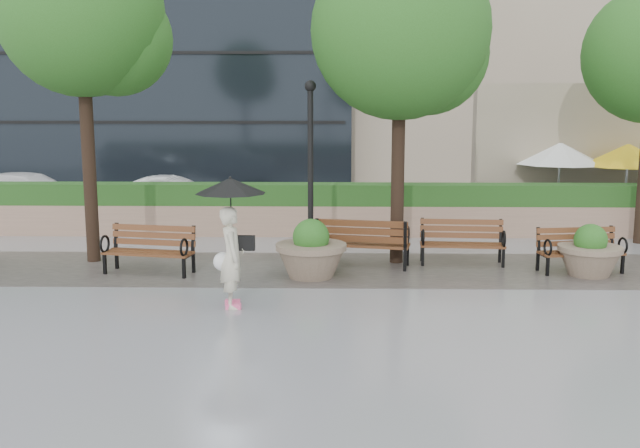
{
  "coord_description": "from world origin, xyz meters",
  "views": [
    {
      "loc": [
        0.39,
        -11.45,
        3.37
      ],
      "look_at": [
        0.08,
        2.12,
        1.1
      ],
      "focal_mm": 40.0,
      "sensor_mm": 36.0,
      "label": 1
    }
  ],
  "objects_px": {
    "planter_left": "(311,255)",
    "planter_right": "(590,256)",
    "car_right": "(173,197)",
    "car_left": "(30,194)",
    "bench_1": "(149,260)",
    "bench_4": "(580,260)",
    "lamppost": "(311,184)",
    "pedestrian": "(231,229)",
    "bench_3": "(462,252)",
    "bench_2": "(363,252)"
  },
  "relations": [
    {
      "from": "bench_4",
      "to": "car_left",
      "type": "distance_m",
      "value": 16.35
    },
    {
      "from": "bench_2",
      "to": "car_right",
      "type": "height_order",
      "value": "car_right"
    },
    {
      "from": "car_left",
      "to": "pedestrian",
      "type": "relative_size",
      "value": 2.04
    },
    {
      "from": "bench_3",
      "to": "planter_right",
      "type": "xyz_separation_m",
      "value": [
        2.37,
        -0.97,
        0.13
      ]
    },
    {
      "from": "pedestrian",
      "to": "car_right",
      "type": "bearing_deg",
      "value": 7.09
    },
    {
      "from": "planter_right",
      "to": "car_left",
      "type": "bearing_deg",
      "value": 151.85
    },
    {
      "from": "planter_right",
      "to": "pedestrian",
      "type": "bearing_deg",
      "value": -160.9
    },
    {
      "from": "planter_right",
      "to": "car_left",
      "type": "distance_m",
      "value": 16.56
    },
    {
      "from": "bench_4",
      "to": "pedestrian",
      "type": "bearing_deg",
      "value": -166.9
    },
    {
      "from": "lamppost",
      "to": "planter_left",
      "type": "bearing_deg",
      "value": -87.6
    },
    {
      "from": "bench_2",
      "to": "pedestrian",
      "type": "relative_size",
      "value": 0.94
    },
    {
      "from": "bench_4",
      "to": "planter_right",
      "type": "relative_size",
      "value": 1.4
    },
    {
      "from": "bench_4",
      "to": "lamppost",
      "type": "height_order",
      "value": "lamppost"
    },
    {
      "from": "car_left",
      "to": "bench_1",
      "type": "bearing_deg",
      "value": -135.05
    },
    {
      "from": "planter_left",
      "to": "car_right",
      "type": "bearing_deg",
      "value": 120.22
    },
    {
      "from": "planter_right",
      "to": "car_left",
      "type": "xyz_separation_m",
      "value": [
        -14.6,
        7.81,
        0.23
      ]
    },
    {
      "from": "car_left",
      "to": "bench_3",
      "type": "bearing_deg",
      "value": -110.67
    },
    {
      "from": "bench_1",
      "to": "bench_4",
      "type": "relative_size",
      "value": 1.08
    },
    {
      "from": "bench_1",
      "to": "lamppost",
      "type": "xyz_separation_m",
      "value": [
        3.22,
        1.12,
        1.42
      ]
    },
    {
      "from": "bench_4",
      "to": "planter_left",
      "type": "distance_m",
      "value": 5.48
    },
    {
      "from": "bench_1",
      "to": "car_left",
      "type": "bearing_deg",
      "value": 137.1
    },
    {
      "from": "bench_2",
      "to": "planter_right",
      "type": "bearing_deg",
      "value": -177.53
    },
    {
      "from": "bench_3",
      "to": "car_right",
      "type": "bearing_deg",
      "value": 144.12
    },
    {
      "from": "bench_2",
      "to": "lamppost",
      "type": "distance_m",
      "value": 1.83
    },
    {
      "from": "lamppost",
      "to": "pedestrian",
      "type": "distance_m",
      "value": 3.67
    },
    {
      "from": "bench_4",
      "to": "car_left",
      "type": "height_order",
      "value": "car_left"
    },
    {
      "from": "bench_2",
      "to": "lamppost",
      "type": "height_order",
      "value": "lamppost"
    },
    {
      "from": "car_left",
      "to": "lamppost",
      "type": "bearing_deg",
      "value": -118.2
    },
    {
      "from": "car_left",
      "to": "car_right",
      "type": "bearing_deg",
      "value": -86.08
    },
    {
      "from": "bench_1",
      "to": "lamppost",
      "type": "bearing_deg",
      "value": 29.79
    },
    {
      "from": "lamppost",
      "to": "bench_2",
      "type": "bearing_deg",
      "value": -19.44
    },
    {
      "from": "bench_1",
      "to": "bench_3",
      "type": "height_order",
      "value": "bench_1"
    },
    {
      "from": "planter_right",
      "to": "bench_4",
      "type": "bearing_deg",
      "value": 108.29
    },
    {
      "from": "bench_1",
      "to": "lamppost",
      "type": "height_order",
      "value": "lamppost"
    },
    {
      "from": "bench_1",
      "to": "lamppost",
      "type": "distance_m",
      "value": 3.69
    },
    {
      "from": "planter_left",
      "to": "car_left",
      "type": "relative_size",
      "value": 0.31
    },
    {
      "from": "bench_1",
      "to": "planter_right",
      "type": "xyz_separation_m",
      "value": [
        8.82,
        0.02,
        0.12
      ]
    },
    {
      "from": "lamppost",
      "to": "pedestrian",
      "type": "xyz_separation_m",
      "value": [
        -1.2,
        -3.45,
        -0.38
      ]
    },
    {
      "from": "bench_1",
      "to": "car_left",
      "type": "relative_size",
      "value": 0.42
    },
    {
      "from": "planter_right",
      "to": "pedestrian",
      "type": "relative_size",
      "value": 0.57
    },
    {
      "from": "bench_4",
      "to": "car_right",
      "type": "xyz_separation_m",
      "value": [
        -9.94,
        7.16,
        0.35
      ]
    },
    {
      "from": "bench_1",
      "to": "bench_2",
      "type": "distance_m",
      "value": 4.39
    },
    {
      "from": "planter_left",
      "to": "planter_right",
      "type": "distance_m",
      "value": 5.55
    },
    {
      "from": "bench_3",
      "to": "bench_1",
      "type": "bearing_deg",
      "value": -166.97
    },
    {
      "from": "lamppost",
      "to": "car_left",
      "type": "height_order",
      "value": "lamppost"
    },
    {
      "from": "planter_right",
      "to": "lamppost",
      "type": "bearing_deg",
      "value": 168.97
    },
    {
      "from": "car_right",
      "to": "car_left",
      "type": "bearing_deg",
      "value": 84.05
    },
    {
      "from": "bench_2",
      "to": "car_right",
      "type": "xyz_separation_m",
      "value": [
        -5.54,
        6.74,
        0.31
      ]
    },
    {
      "from": "bench_1",
      "to": "bench_4",
      "type": "height_order",
      "value": "bench_1"
    },
    {
      "from": "planter_right",
      "to": "car_right",
      "type": "bearing_deg",
      "value": 143.44
    }
  ]
}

